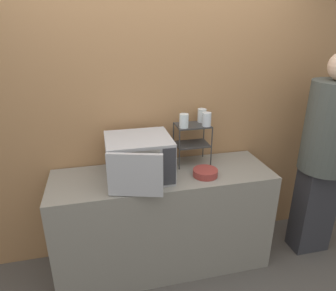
% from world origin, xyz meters
% --- Properties ---
extents(ground_plane, '(12.00, 12.00, 0.00)m').
position_xyz_m(ground_plane, '(0.00, 0.00, 0.00)').
color(ground_plane, '#4C4742').
extents(wall_back, '(8.00, 0.06, 2.60)m').
position_xyz_m(wall_back, '(0.00, 0.62, 1.30)').
color(wall_back, '#9E7047').
rests_on(wall_back, ground_plane).
extents(counter, '(1.79, 0.58, 0.89)m').
position_xyz_m(counter, '(0.00, 0.29, 0.45)').
color(counter, gray).
rests_on(counter, ground_plane).
extents(microwave, '(0.50, 0.57, 0.33)m').
position_xyz_m(microwave, '(-0.20, 0.27, 1.06)').
color(microwave, '#ADADB2').
rests_on(microwave, counter).
extents(dish_rack, '(0.29, 0.21, 0.35)m').
position_xyz_m(dish_rack, '(0.29, 0.44, 1.15)').
color(dish_rack, '#333333').
rests_on(dish_rack, counter).
extents(glass_front_left, '(0.07, 0.07, 0.11)m').
position_xyz_m(glass_front_left, '(0.20, 0.38, 1.30)').
color(glass_front_left, silver).
rests_on(glass_front_left, dish_rack).
extents(glass_back_right, '(0.07, 0.07, 0.11)m').
position_xyz_m(glass_back_right, '(0.39, 0.50, 1.30)').
color(glass_back_right, silver).
rests_on(glass_back_right, dish_rack).
extents(glass_front_right, '(0.07, 0.07, 0.11)m').
position_xyz_m(glass_front_right, '(0.39, 0.38, 1.30)').
color(glass_front_right, silver).
rests_on(glass_front_right, dish_rack).
extents(bowl, '(0.20, 0.20, 0.06)m').
position_xyz_m(bowl, '(0.32, 0.18, 0.92)').
color(bowl, maroon).
rests_on(bowl, counter).
extents(person, '(0.42, 0.42, 1.84)m').
position_xyz_m(person, '(1.41, 0.16, 1.02)').
color(person, '#2D2D33').
rests_on(person, ground_plane).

